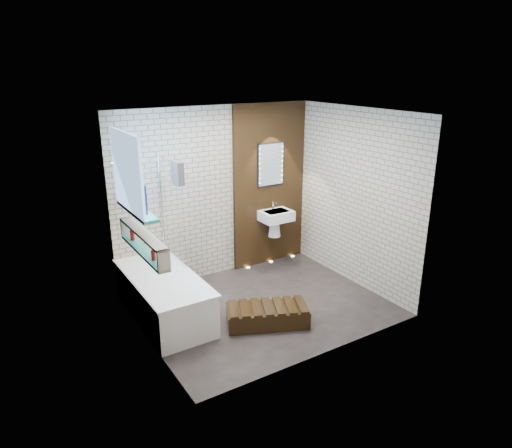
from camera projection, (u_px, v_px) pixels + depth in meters
ground at (262, 306)px, 6.43m from camera, size 3.20×3.20×0.00m
room_shell at (262, 216)px, 6.01m from camera, size 3.24×3.20×2.60m
walnut_panel at (269, 186)px, 7.50m from camera, size 1.30×0.06×2.60m
clerestory_window at (129, 180)px, 5.31m from camera, size 0.18×1.00×0.94m
display_niche at (143, 243)px, 5.39m from camera, size 0.14×1.30×0.26m
bathtub at (164, 296)px, 6.08m from camera, size 0.79×1.74×0.70m
bath_screen at (172, 211)px, 6.29m from camera, size 0.01×0.78×1.40m
towel at (178, 173)px, 5.89m from camera, size 0.09×0.23×0.30m
shower_head at (135, 160)px, 5.89m from camera, size 0.18×0.18×0.02m
washbasin at (276, 219)px, 7.51m from camera, size 0.50×0.36×0.58m
led_mirror at (271, 165)px, 7.36m from camera, size 0.50×0.02×0.70m
walnut_step at (267, 316)px, 5.96m from camera, size 1.12×0.83×0.23m
niche_bottles at (141, 243)px, 5.48m from camera, size 0.05×0.78×0.14m
sill_vases at (144, 200)px, 5.21m from camera, size 0.08×0.08×0.32m
floor_uplights at (271, 262)px, 7.87m from camera, size 0.96×0.06×0.01m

